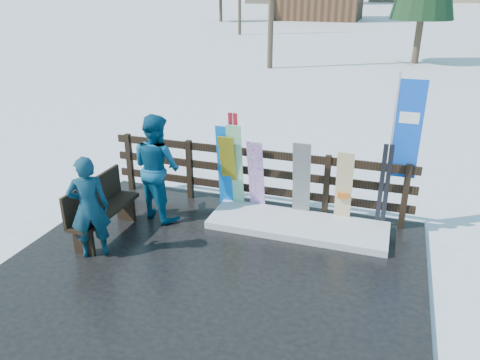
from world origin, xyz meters
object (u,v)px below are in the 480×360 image
(snowboard_3, at_px, (256,177))
(person_front, at_px, (89,207))
(snowboard_0, at_px, (225,167))
(snowboard_2, at_px, (229,172))
(snowboard_5, at_px, (344,189))
(person_back, at_px, (157,167))
(bench, at_px, (100,207))
(snowboard_4, at_px, (301,181))
(rental_flag, at_px, (403,135))
(snowboard_1, at_px, (235,168))

(snowboard_3, bearing_deg, person_front, -131.33)
(snowboard_0, height_order, snowboard_2, snowboard_0)
(snowboard_3, xyz_separation_m, snowboard_5, (1.53, -0.00, -0.02))
(snowboard_0, distance_m, snowboard_3, 0.60)
(snowboard_2, xyz_separation_m, person_back, (-1.07, -0.69, 0.22))
(snowboard_0, xyz_separation_m, snowboard_5, (2.12, -0.00, -0.12))
(bench, distance_m, snowboard_4, 3.37)
(person_front, bearing_deg, snowboard_0, -155.32)
(snowboard_0, distance_m, snowboard_5, 2.13)
(bench, distance_m, rental_flag, 5.00)
(bench, relative_size, rental_flag, 0.58)
(bench, relative_size, snowboard_0, 0.94)
(rental_flag, bearing_deg, person_front, -150.20)
(snowboard_0, bearing_deg, snowboard_3, 0.00)
(snowboard_1, xyz_separation_m, snowboard_5, (1.92, 0.00, -0.14))
(person_front, bearing_deg, snowboard_3, -165.36)
(snowboard_2, relative_size, snowboard_5, 1.07)
(snowboard_2, xyz_separation_m, snowboard_5, (2.04, -0.00, -0.04))
(snowboard_2, relative_size, person_front, 0.92)
(snowboard_2, distance_m, rental_flag, 3.02)
(bench, xyz_separation_m, person_front, (0.22, -0.56, 0.28))
(bench, xyz_separation_m, snowboard_1, (1.75, 1.62, 0.30))
(rental_flag, bearing_deg, snowboard_5, -161.95)
(snowboard_1, height_order, person_back, person_back)
(snowboard_3, bearing_deg, bench, -142.85)
(snowboard_1, relative_size, snowboard_4, 1.14)
(snowboard_0, height_order, rental_flag, rental_flag)
(person_front, bearing_deg, rental_flag, 175.77)
(rental_flag, relative_size, person_front, 1.63)
(snowboard_0, relative_size, snowboard_4, 1.11)
(bench, xyz_separation_m, snowboard_4, (2.95, 1.62, 0.20))
(snowboard_3, relative_size, person_back, 0.76)
(bench, xyz_separation_m, snowboard_2, (1.63, 1.62, 0.20))
(bench, bearing_deg, snowboard_3, 37.15)
(snowboard_0, distance_m, snowboard_1, 0.21)
(snowboard_4, xyz_separation_m, snowboard_5, (0.72, 0.00, -0.04))
(snowboard_0, relative_size, snowboard_2, 1.09)
(bench, xyz_separation_m, snowboard_3, (2.14, 1.62, 0.18))
(bench, distance_m, person_front, 0.66)
(person_front, bearing_deg, snowboard_1, -159.09)
(bench, relative_size, person_front, 0.94)
(snowboard_4, bearing_deg, snowboard_1, 180.00)
(bench, relative_size, snowboard_1, 0.91)
(snowboard_0, distance_m, person_back, 1.21)
(bench, relative_size, snowboard_2, 1.03)
(bench, height_order, snowboard_4, snowboard_4)
(snowboard_2, distance_m, snowboard_5, 2.04)
(snowboard_4, relative_size, person_front, 0.91)
(snowboard_3, distance_m, person_front, 2.90)
(snowboard_5, distance_m, person_front, 4.08)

